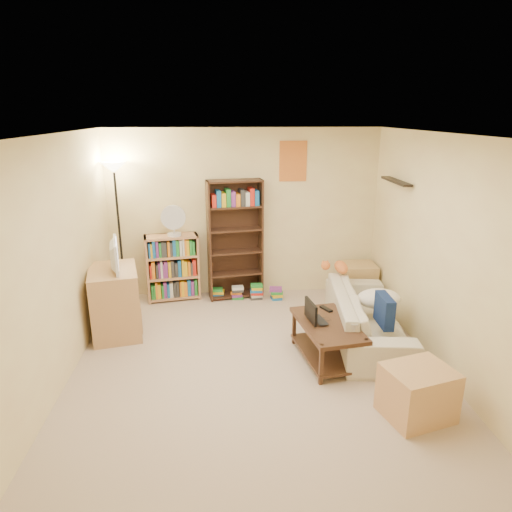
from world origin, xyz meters
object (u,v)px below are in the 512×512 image
desk_fan (173,220)px  laptop (323,320)px  television (110,255)px  tabby_cat (338,267)px  floor_lamp (116,192)px  side_table (359,280)px  mug (354,327)px  end_cabinet (418,393)px  tv_stand (115,302)px  coffee_table (327,336)px  tall_bookshelf (235,237)px  sofa (366,316)px  short_bookshelf (173,268)px

desk_fan → laptop: bearing=-45.8°
television → tabby_cat: bearing=-94.4°
tabby_cat → desk_fan: desk_fan is taller
floor_lamp → side_table: (3.52, -0.11, -1.38)m
mug → end_cabinet: 0.97m
mug → desk_fan: bearing=134.5°
tv_stand → coffee_table: bearing=-31.6°
coffee_table → mug: size_ratio=10.27×
desk_fan → side_table: desk_fan is taller
mug → tall_bookshelf: 2.50m
end_cabinet → tv_stand: bearing=148.2°
tv_stand → side_table: 3.55m
mug → tall_bookshelf: bearing=118.9°
tall_bookshelf → side_table: bearing=-13.6°
tv_stand → television: bearing=-12.6°
tabby_cat → television: size_ratio=0.72×
mug → tall_bookshelf: size_ratio=0.06×
mug → sofa: bearing=61.8°
tabby_cat → coffee_table: size_ratio=0.42×
coffee_table → laptop: size_ratio=3.54×
sofa → coffee_table: sofa is taller
laptop → mug: size_ratio=2.90×
short_bookshelf → desk_fan: (0.05, -0.05, 0.73)m
coffee_table → mug: bearing=-50.7°
laptop → desk_fan: (-1.80, 1.85, 0.76)m
tall_bookshelf → side_table: tall_bookshelf is taller
floor_lamp → end_cabinet: size_ratio=3.52×
sofa → desk_fan: size_ratio=4.58×
tabby_cat → tall_bookshelf: size_ratio=0.26×
mug → laptop: bearing=136.4°
sofa → end_cabinet: sofa is taller
tall_bookshelf → coffee_table: bearing=-72.9°
television → floor_lamp: 1.20m
television → side_table: television is taller
laptop → mug: mug is taller
coffee_table → side_table: (0.91, 1.80, -0.04)m
floor_lamp → end_cabinet: bearing=-42.8°
coffee_table → desk_fan: bearing=125.2°
laptop → end_cabinet: 1.31m
tabby_cat → short_bookshelf: 2.43m
mug → side_table: bearing=71.4°
tall_bookshelf → floor_lamp: (-1.65, -0.04, 0.70)m
sofa → tall_bookshelf: (-1.57, 1.46, 0.65)m
laptop → desk_fan: size_ratio=0.68×
television → floor_lamp: bearing=-7.1°
floor_lamp → side_table: floor_lamp is taller
tv_stand → tall_bookshelf: (1.55, 1.08, 0.52)m
coffee_table → end_cabinet: (0.60, -1.06, -0.06)m
mug → end_cabinet: (0.37, -0.85, -0.26)m
television → floor_lamp: size_ratio=0.31×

